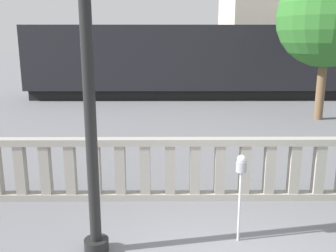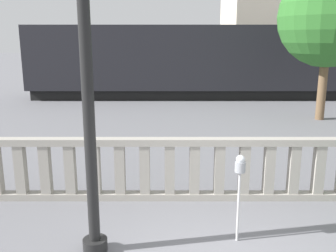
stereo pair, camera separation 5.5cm
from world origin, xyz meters
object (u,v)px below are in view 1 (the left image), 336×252
(lamppost, at_px, (88,72))
(parking_meter, at_px, (241,172))
(tree_left, at_px, (327,17))
(train_near, at_px, (202,60))

(lamppost, height_order, parking_meter, lamppost)
(parking_meter, height_order, tree_left, tree_left)
(lamppost, relative_size, train_near, 0.30)
(lamppost, distance_m, train_near, 15.89)
(train_near, bearing_deg, lamppost, -101.13)
(parking_meter, distance_m, train_near, 15.32)
(lamppost, distance_m, tree_left, 12.22)
(parking_meter, relative_size, tree_left, 0.25)
(train_near, xyz_separation_m, tree_left, (4.26, -5.87, 1.97))
(train_near, bearing_deg, parking_meter, -93.01)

